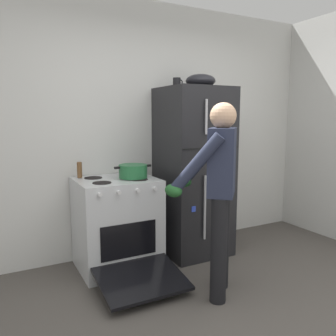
{
  "coord_description": "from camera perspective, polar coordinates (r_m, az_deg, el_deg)",
  "views": [
    {
      "loc": [
        -1.53,
        -1.56,
        1.49
      ],
      "look_at": [
        -0.01,
        1.32,
        1.0
      ],
      "focal_mm": 36.7,
      "sensor_mm": 36.0,
      "label": 1
    }
  ],
  "objects": [
    {
      "name": "kitchen_wall_back",
      "position": [
        3.83,
        -4.23,
        6.44
      ],
      "size": [
        6.0,
        0.1,
        2.7
      ],
      "primitive_type": "cube",
      "color": "silver",
      "rests_on": "ground"
    },
    {
      "name": "refrigerator",
      "position": [
        3.74,
        4.19,
        -0.62
      ],
      "size": [
        0.68,
        0.72,
        1.79
      ],
      "color": "black",
      "rests_on": "ground"
    },
    {
      "name": "stove_range",
      "position": [
        3.46,
        -8.39,
        -9.27
      ],
      "size": [
        0.76,
        1.21,
        0.9
      ],
      "color": "silver",
      "rests_on": "ground"
    },
    {
      "name": "person_cook",
      "position": [
        2.82,
        8.22,
        -2.52
      ],
      "size": [
        0.65,
        0.68,
        1.6
      ],
      "color": "black",
      "rests_on": "ground"
    },
    {
      "name": "red_pot",
      "position": [
        3.36,
        -5.83,
        -0.53
      ],
      "size": [
        0.38,
        0.28,
        0.13
      ],
      "color": "#236638",
      "rests_on": "stove_range"
    },
    {
      "name": "coffee_mug",
      "position": [
        3.66,
        1.5,
        14.02
      ],
      "size": [
        0.11,
        0.08,
        0.1
      ],
      "color": "black",
      "rests_on": "refrigerator"
    },
    {
      "name": "pepper_mill",
      "position": [
        3.46,
        -14.48,
        -0.31
      ],
      "size": [
        0.05,
        0.05,
        0.15
      ],
      "primitive_type": "cylinder",
      "color": "brown",
      "rests_on": "stove_range"
    },
    {
      "name": "mixing_bowl",
      "position": [
        3.75,
        5.42,
        14.2
      ],
      "size": [
        0.31,
        0.31,
        0.14
      ],
      "primitive_type": "ellipsoid",
      "color": "black",
      "rests_on": "refrigerator"
    }
  ]
}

